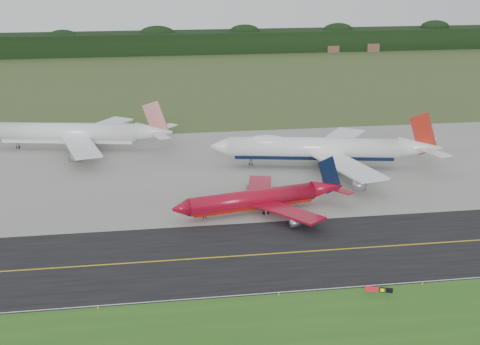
% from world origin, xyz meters
% --- Properties ---
extents(ground, '(600.00, 600.00, 0.00)m').
position_xyz_m(ground, '(0.00, 0.00, 0.00)').
color(ground, '#405527').
rests_on(ground, ground).
extents(grass_verge, '(400.00, 30.00, 0.01)m').
position_xyz_m(grass_verge, '(0.00, -35.00, 0.01)').
color(grass_verge, '#2A5F1C').
rests_on(grass_verge, ground).
extents(taxiway, '(400.00, 32.00, 0.02)m').
position_xyz_m(taxiway, '(0.00, -4.00, 0.01)').
color(taxiway, black).
rests_on(taxiway, ground).
extents(apron, '(400.00, 78.00, 0.01)m').
position_xyz_m(apron, '(0.00, 51.00, 0.01)').
color(apron, gray).
rests_on(apron, ground).
extents(taxiway_centreline, '(400.00, 0.40, 0.00)m').
position_xyz_m(taxiway_centreline, '(0.00, -4.00, 0.03)').
color(taxiway_centreline, gold).
rests_on(taxiway_centreline, taxiway).
extents(taxiway_edge_line, '(400.00, 0.25, 0.00)m').
position_xyz_m(taxiway_edge_line, '(0.00, -19.50, 0.03)').
color(taxiway_edge_line, silver).
rests_on(taxiway_edge_line, taxiway).
extents(horizon_treeline, '(700.00, 25.00, 12.00)m').
position_xyz_m(horizon_treeline, '(0.00, 273.76, 5.47)').
color(horizon_treeline, black).
rests_on(horizon_treeline, ground).
extents(jet_ba_747, '(62.42, 50.98, 15.77)m').
position_xyz_m(jet_ba_747, '(29.12, 48.19, 5.37)').
color(jet_ba_747, white).
rests_on(jet_ba_747, ground).
extents(jet_red_737, '(41.25, 33.10, 11.21)m').
position_xyz_m(jet_red_737, '(7.02, 18.56, 3.10)').
color(jet_red_737, maroon).
rests_on(jet_red_737, ground).
extents(jet_star_tail, '(56.69, 46.77, 15.01)m').
position_xyz_m(jet_star_tail, '(-37.76, 75.91, 5.00)').
color(jet_star_tail, white).
rests_on(jet_star_tail, ground).
extents(taxiway_sign, '(4.48, 1.70, 1.56)m').
position_xyz_m(taxiway_sign, '(19.68, -23.10, 1.10)').
color(taxiway_sign, slate).
rests_on(taxiway_sign, ground).
extents(edge_marker_left, '(0.16, 0.16, 0.50)m').
position_xyz_m(edge_marker_left, '(-27.63, -20.50, 0.25)').
color(edge_marker_left, yellow).
rests_on(edge_marker_left, ground).
extents(edge_marker_center, '(0.16, 0.16, 0.50)m').
position_xyz_m(edge_marker_center, '(2.78, -20.50, 0.25)').
color(edge_marker_center, yellow).
rests_on(edge_marker_center, ground).
extents(edge_marker_right, '(0.16, 0.16, 0.50)m').
position_xyz_m(edge_marker_right, '(28.76, -20.50, 0.25)').
color(edge_marker_right, yellow).
rests_on(edge_marker_right, ground).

